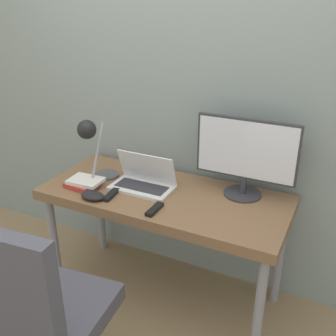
{
  "coord_description": "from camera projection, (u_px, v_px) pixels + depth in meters",
  "views": [
    {
      "loc": [
        0.91,
        -1.5,
        1.81
      ],
      "look_at": [
        0.04,
        0.28,
        0.92
      ],
      "focal_mm": 42.0,
      "sensor_mm": 36.0,
      "label": 1
    }
  ],
  "objects": [
    {
      "name": "ground_plane",
      "position": [
        141.0,
        326.0,
        2.33
      ],
      "size": [
        12.0,
        12.0,
        0.0
      ],
      "primitive_type": "plane",
      "color": "#937A56"
    },
    {
      "name": "wall_back",
      "position": [
        192.0,
        85.0,
        2.37
      ],
      "size": [
        8.0,
        0.05,
        2.6
      ],
      "color": "gray",
      "rests_on": "ground_plane"
    },
    {
      "name": "desk",
      "position": [
        164.0,
        204.0,
        2.31
      ],
      "size": [
        1.44,
        0.62,
        0.74
      ],
      "color": "brown",
      "rests_on": "ground_plane"
    },
    {
      "name": "laptop",
      "position": [
        143.0,
        181.0,
        2.33
      ],
      "size": [
        0.37,
        0.2,
        0.21
      ],
      "color": "silver",
      "rests_on": "desk"
    },
    {
      "name": "monitor",
      "position": [
        246.0,
        154.0,
        2.17
      ],
      "size": [
        0.57,
        0.22,
        0.45
      ],
      "color": "#333338",
      "rests_on": "desk"
    },
    {
      "name": "desk_lamp",
      "position": [
        92.0,
        141.0,
        2.28
      ],
      "size": [
        0.15,
        0.29,
        0.41
      ],
      "color": "#4C4C51",
      "rests_on": "desk"
    },
    {
      "name": "office_chair",
      "position": [
        31.0,
        309.0,
        1.67
      ],
      "size": [
        0.6,
        0.6,
        1.05
      ],
      "color": "black",
      "rests_on": "ground_plane"
    },
    {
      "name": "book_stack",
      "position": [
        83.0,
        183.0,
        2.34
      ],
      "size": [
        0.22,
        0.17,
        0.05
      ],
      "color": "#B2382D",
      "rests_on": "desk"
    },
    {
      "name": "tv_remote",
      "position": [
        111.0,
        195.0,
        2.24
      ],
      "size": [
        0.05,
        0.15,
        0.02
      ],
      "color": "black",
      "rests_on": "desk"
    },
    {
      "name": "media_remote",
      "position": [
        155.0,
        209.0,
        2.09
      ],
      "size": [
        0.04,
        0.14,
        0.02
      ],
      "color": "black",
      "rests_on": "desk"
    },
    {
      "name": "game_controller",
      "position": [
        93.0,
        196.0,
        2.21
      ],
      "size": [
        0.14,
        0.1,
        0.04
      ],
      "color": "black",
      "rests_on": "desk"
    }
  ]
}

